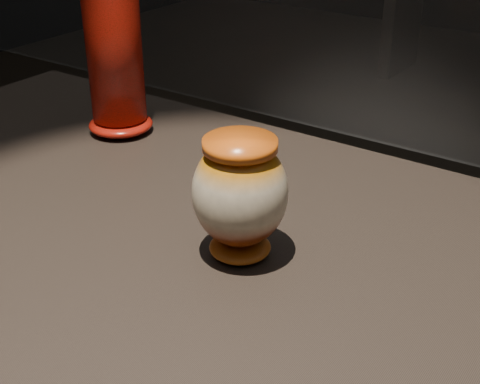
% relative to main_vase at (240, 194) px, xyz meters
% --- Properties ---
extents(main_vase, '(0.14, 0.14, 0.18)m').
position_rel_main_vase_xyz_m(main_vase, '(0.00, 0.00, 0.00)').
color(main_vase, maroon).
rests_on(main_vase, display_plinth).
extents(tall_vase, '(0.14, 0.14, 0.41)m').
position_rel_main_vase_xyz_m(tall_vase, '(-0.46, 0.24, 0.10)').
color(tall_vase, red).
rests_on(tall_vase, display_plinth).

